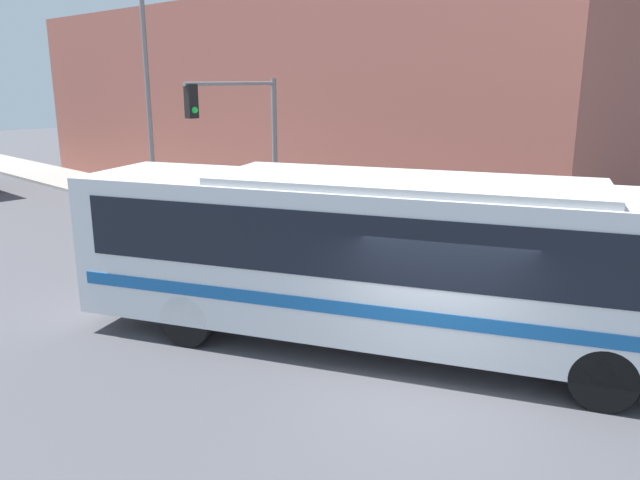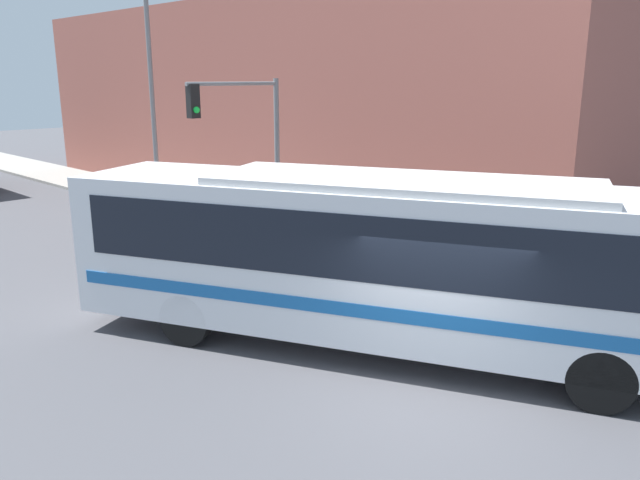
% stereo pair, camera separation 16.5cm
% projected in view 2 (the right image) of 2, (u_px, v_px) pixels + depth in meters
% --- Properties ---
extents(ground_plane, '(120.00, 120.00, 0.00)m').
position_uv_depth(ground_plane, '(424.00, 398.00, 10.02)').
color(ground_plane, '#47474C').
extents(sidewalk, '(3.04, 70.00, 0.13)m').
position_uv_depth(sidewalk, '(130.00, 192.00, 27.67)').
color(sidewalk, gray).
rests_on(sidewalk, ground_plane).
extents(building_facade, '(6.00, 28.62, 8.00)m').
position_uv_depth(building_facade, '(274.00, 102.00, 26.65)').
color(building_facade, brown).
rests_on(building_facade, ground_plane).
extents(city_bus, '(7.45, 12.41, 3.27)m').
position_uv_depth(city_bus, '(400.00, 253.00, 11.32)').
color(city_bus, silver).
rests_on(city_bus, ground_plane).
extents(fire_hydrant, '(0.23, 0.31, 0.71)m').
position_uv_depth(fire_hydrant, '(420.00, 259.00, 15.94)').
color(fire_hydrant, '#999999').
rests_on(fire_hydrant, sidewalk).
extents(traffic_light_pole, '(3.28, 0.35, 4.85)m').
position_uv_depth(traffic_light_pole, '(247.00, 131.00, 18.23)').
color(traffic_light_pole, slate).
rests_on(traffic_light_pole, sidewalk).
extents(parking_meter, '(0.14, 0.14, 1.19)m').
position_uv_depth(parking_meter, '(319.00, 220.00, 18.26)').
color(parking_meter, slate).
rests_on(parking_meter, sidewalk).
extents(street_lamp, '(2.88, 0.28, 8.50)m').
position_uv_depth(street_lamp, '(143.00, 74.00, 23.32)').
color(street_lamp, slate).
rests_on(street_lamp, sidewalk).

